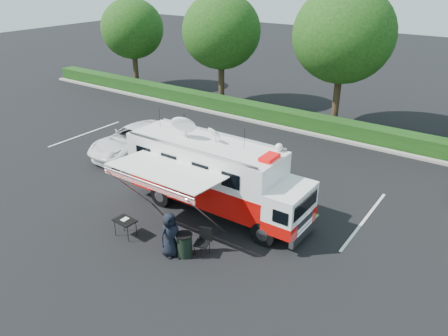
% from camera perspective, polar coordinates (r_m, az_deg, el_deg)
% --- Properties ---
extents(ground_plane, '(120.00, 120.00, 0.00)m').
position_cam_1_polar(ground_plane, '(19.12, -0.86, -5.68)').
color(ground_plane, black).
rests_on(ground_plane, ground).
extents(back_border, '(60.00, 6.14, 8.87)m').
position_cam_1_polar(back_border, '(27.95, 17.29, 14.17)').
color(back_border, '#9E998E').
rests_on(back_border, ground_plane).
extents(stall_lines, '(24.12, 5.50, 0.01)m').
position_cam_1_polar(stall_lines, '(21.55, 2.73, -1.93)').
color(stall_lines, silver).
rests_on(stall_lines, ground_plane).
extents(command_truck, '(8.28, 2.28, 3.98)m').
position_cam_1_polar(command_truck, '(18.35, -1.08, -1.04)').
color(command_truck, black).
rests_on(command_truck, ground_plane).
extents(awning, '(4.52, 2.36, 2.73)m').
position_cam_1_polar(awning, '(16.77, -7.93, -0.70)').
color(awning, white).
rests_on(awning, ground_plane).
extents(white_suv, '(2.71, 5.65, 1.55)m').
position_cam_1_polar(white_suv, '(25.46, -11.43, 1.97)').
color(white_suv, white).
rests_on(white_suv, ground_plane).
extents(person, '(0.76, 0.98, 1.76)m').
position_cam_1_polar(person, '(16.63, -6.88, -11.17)').
color(person, black).
rests_on(person, ground_plane).
extents(folding_table, '(0.91, 0.68, 0.74)m').
position_cam_1_polar(folding_table, '(17.57, -12.82, -6.78)').
color(folding_table, black).
rests_on(folding_table, ground_plane).
extents(folding_chair, '(0.63, 0.67, 1.06)m').
position_cam_1_polar(folding_chair, '(16.25, -2.66, -9.23)').
color(folding_chair, black).
rests_on(folding_chair, ground_plane).
extents(trash_bin, '(0.61, 0.61, 0.91)m').
position_cam_1_polar(trash_bin, '(16.29, -5.18, -9.97)').
color(trash_bin, black).
rests_on(trash_bin, ground_plane).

